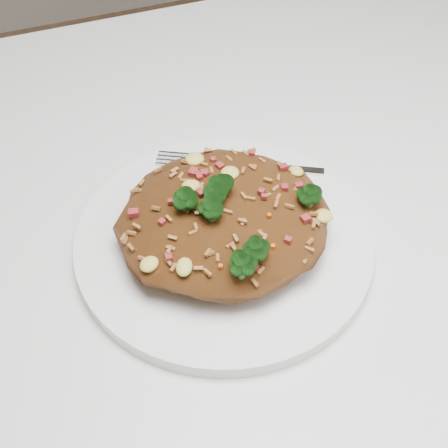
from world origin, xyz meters
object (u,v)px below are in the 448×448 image
Objects in this scene: plate at (224,241)px; fork at (248,165)px; fried_rice at (224,213)px; dining_table at (116,325)px.

fork reaches higher than plate.
fork is (0.05, 0.07, 0.01)m from plate.
fork is (0.05, 0.08, -0.03)m from fried_rice.
dining_table is 0.17m from fried_rice.
plate is (0.11, -0.01, 0.10)m from dining_table.
dining_table is 0.15m from plate.
plate is 0.09m from fork.
dining_table is at bearing -131.43° from fork.
plate reaches higher than dining_table.
fried_rice is at bearing -97.08° from fork.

